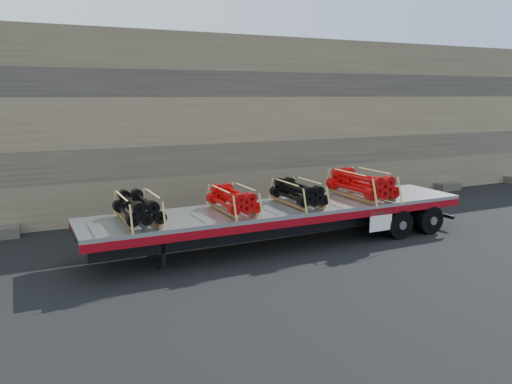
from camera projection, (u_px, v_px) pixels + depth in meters
ground at (278, 245)px, 15.78m from camera, size 120.00×120.00×0.00m
rock_wall at (207, 124)px, 20.89m from camera, size 44.00×3.00×7.00m
trailer at (284, 225)px, 15.79m from camera, size 12.58×2.56×1.26m
bundle_front at (138, 209)px, 13.64m from camera, size 1.05×2.07×0.73m
bundle_midfront at (233, 200)px, 14.86m from camera, size 1.00×1.96×0.69m
bundle_midrear at (298, 193)px, 15.82m from camera, size 1.03×2.02×0.71m
bundle_rear at (361, 185)px, 16.87m from camera, size 1.24×2.45×0.86m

